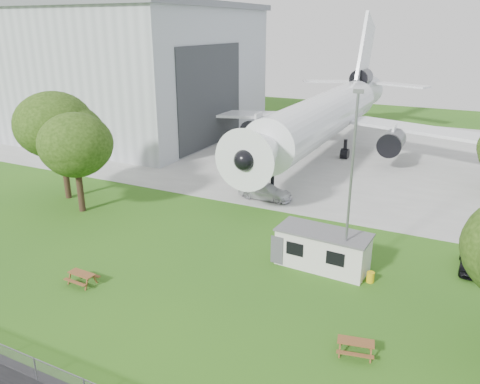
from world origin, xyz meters
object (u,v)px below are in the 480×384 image
at_px(picnic_west, 83,284).
at_px(picnic_east, 355,354).
at_px(site_cabin, 323,249).
at_px(airliner, 327,113).
at_px(hangar, 102,68).

distance_m(picnic_west, picnic_east, 17.19).
xyz_separation_m(site_cabin, picnic_east, (4.17, -8.00, -1.31)).
height_order(airliner, picnic_east, airliner).
height_order(site_cabin, picnic_west, site_cabin).
distance_m(airliner, picnic_west, 38.51).
relative_size(airliner, picnic_west, 26.52).
bearing_deg(site_cabin, hangar, 146.87).
height_order(airliner, picnic_west, airliner).
height_order(site_cabin, picnic_east, site_cabin).
bearing_deg(picnic_east, picnic_west, 171.55).
relative_size(site_cabin, picnic_west, 3.79).
bearing_deg(picnic_west, picnic_east, 5.73).
distance_m(airliner, picnic_east, 39.38).
height_order(hangar, picnic_east, hangar).
xyz_separation_m(hangar, picnic_east, (48.67, -37.04, -9.41)).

